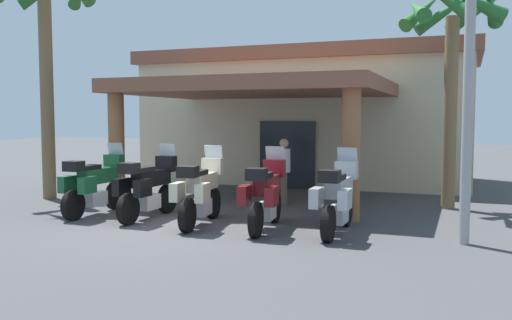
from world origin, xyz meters
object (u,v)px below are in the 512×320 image
(motorcycle_green, at_px, (94,184))
(palm_tree_roadside, at_px, (44,20))
(motorcycle_maroon, at_px, (266,195))
(palm_tree_near_portico, at_px, (451,33))
(motorcycle_black, at_px, (148,187))
(pedestrian, at_px, (284,167))
(motorcycle_silver, at_px, (338,197))
(motorcycle_cream, at_px, (200,191))
(motel_building, at_px, (308,115))

(motorcycle_green, distance_m, palm_tree_roadside, 5.20)
(motorcycle_maroon, bearing_deg, palm_tree_near_portico, -45.47)
(palm_tree_near_portico, height_order, palm_tree_roadside, palm_tree_roadside)
(motorcycle_black, distance_m, palm_tree_near_portico, 7.97)
(pedestrian, bearing_deg, motorcycle_silver, -82.12)
(motorcycle_black, distance_m, motorcycle_maroon, 2.81)
(motorcycle_black, xyz_separation_m, motorcycle_cream, (1.40, -0.17, 0.00))
(motorcycle_maroon, height_order, motorcycle_silver, same)
(motel_building, height_order, motorcycle_cream, motel_building)
(motel_building, height_order, palm_tree_roadside, palm_tree_roadside)
(palm_tree_roadside, bearing_deg, motel_building, 54.20)
(palm_tree_roadside, bearing_deg, motorcycle_cream, -15.98)
(palm_tree_roadside, bearing_deg, motorcycle_silver, -8.95)
(motorcycle_maroon, relative_size, motorcycle_silver, 1.00)
(pedestrian, xyz_separation_m, palm_tree_roadside, (-6.28, -1.54, 3.83))
(palm_tree_roadside, bearing_deg, pedestrian, 13.80)
(motorcycle_cream, relative_size, palm_tree_roadside, 0.33)
(motel_building, xyz_separation_m, pedestrian, (1.17, -5.53, -1.32))
(palm_tree_near_portico, bearing_deg, palm_tree_roadside, -165.55)
(motel_building, relative_size, pedestrian, 6.83)
(motorcycle_green, height_order, motorcycle_maroon, same)
(motorcycle_silver, bearing_deg, motorcycle_cream, 93.40)
(motorcycle_cream, height_order, motorcycle_silver, same)
(motel_building, relative_size, palm_tree_near_portico, 2.06)
(motorcycle_black, xyz_separation_m, palm_tree_near_portico, (5.89, 4.05, 3.52))
(motorcycle_black, relative_size, palm_tree_roadside, 0.34)
(motel_building, height_order, pedestrian, motel_building)
(motorcycle_green, height_order, palm_tree_near_portico, palm_tree_near_portico)
(motel_building, distance_m, motorcycle_silver, 9.18)
(palm_tree_near_portico, bearing_deg, motorcycle_green, -150.58)
(motel_building, xyz_separation_m, motorcycle_maroon, (1.93, -8.59, -1.60))
(motorcycle_cream, height_order, motorcycle_maroon, same)
(motel_building, height_order, motorcycle_silver, motel_building)
(motorcycle_cream, distance_m, palm_tree_near_portico, 7.09)
(motorcycle_green, xyz_separation_m, palm_tree_near_portico, (7.29, 4.11, 3.52))
(motorcycle_silver, relative_size, palm_tree_near_portico, 0.40)
(motorcycle_green, height_order, motorcycle_black, same)
(pedestrian, relative_size, palm_tree_roadside, 0.26)
(motorcycle_silver, xyz_separation_m, palm_tree_roadside, (-8.43, 1.33, 4.10))
(motorcycle_black, relative_size, pedestrian, 1.32)
(motorcycle_black, bearing_deg, palm_tree_near_portico, -57.39)
(motorcycle_black, bearing_deg, pedestrian, -36.39)
(motorcycle_cream, distance_m, palm_tree_roadside, 7.15)
(motel_building, height_order, motorcycle_black, motel_building)
(motorcycle_green, height_order, motorcycle_cream, same)
(motorcycle_maroon, height_order, palm_tree_roadside, palm_tree_roadside)
(motorcycle_silver, distance_m, palm_tree_near_portico, 5.54)
(motel_building, distance_m, motorcycle_green, 9.02)
(motorcycle_black, height_order, palm_tree_roadside, palm_tree_roadside)
(motorcycle_black, relative_size, motorcycle_maroon, 1.00)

